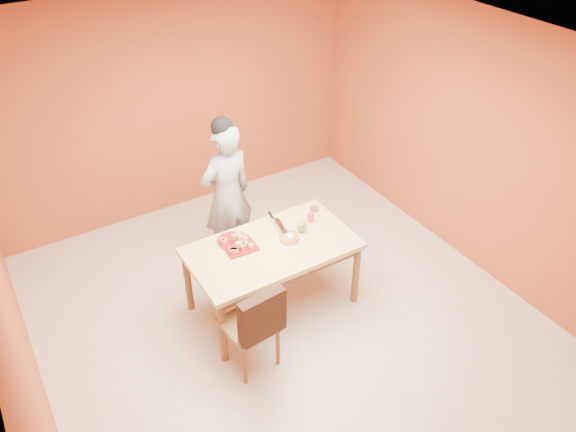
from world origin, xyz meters
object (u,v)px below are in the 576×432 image
egg_ornament (302,226)px  checker_tin (314,209)px  pastry_platter (239,246)px  person (227,196)px  red_dinner_plate (232,241)px  dining_chair (250,323)px  dining_table (272,254)px  magenta_glass (311,217)px  sponge_cake (289,238)px

egg_ornament → checker_tin: (0.31, 0.25, -0.05)m
pastry_platter → person: bearing=71.5°
person → red_dinner_plate: 0.71m
egg_ornament → dining_chair: bearing=-149.8°
person → egg_ornament: (0.38, -0.87, -0.00)m
dining_table → dining_chair: size_ratio=1.65×
person → pastry_platter: 0.80m
magenta_glass → checker_tin: magenta_glass is taller
dining_chair → magenta_glass: (1.08, 0.70, 0.31)m
dining_chair → egg_ornament: dining_chair is taller
person → checker_tin: person is taller
dining_chair → egg_ornament: 1.13m
person → magenta_glass: size_ratio=16.71×
egg_ornament → magenta_glass: (0.17, 0.10, -0.02)m
sponge_cake → egg_ornament: 0.19m
dining_chair → sponge_cake: 0.95m
dining_table → pastry_platter: (-0.27, 0.16, 0.10)m
dining_chair → person: size_ratio=0.58×
dining_table → sponge_cake: bearing=-5.0°
dining_table → dining_chair: (-0.54, -0.55, -0.16)m
dining_table → magenta_glass: magenta_glass is taller
dining_table → magenta_glass: (0.54, 0.15, 0.14)m
red_dinner_plate → sponge_cake: bearing=-30.6°
person → egg_ornament: bearing=106.2°
pastry_platter → sponge_cake: (0.46, -0.17, 0.03)m
red_dinner_plate → egg_ornament: (0.66, -0.23, 0.06)m
dining_chair → magenta_glass: bearing=27.3°
pastry_platter → sponge_cake: sponge_cake is taller
pastry_platter → magenta_glass: (0.81, -0.01, 0.04)m
pastry_platter → checker_tin: 0.96m
person → egg_ornament: size_ratio=12.51×
dining_table → pastry_platter: 0.33m
egg_ornament → magenta_glass: egg_ornament is taller
egg_ornament → pastry_platter: bearing=166.7°
pastry_platter → red_dinner_plate: bearing=102.6°
dining_chair → pastry_platter: (0.27, 0.71, 0.27)m
person → pastry_platter: person is taller
sponge_cake → checker_tin: sponge_cake is taller
red_dinner_plate → egg_ornament: bearing=-19.0°
dining_table → checker_tin: 0.75m
red_dinner_plate → sponge_cake: sponge_cake is taller
dining_table → egg_ornament: egg_ornament is taller
sponge_cake → person: bearing=102.2°
person → dining_chair: bearing=62.8°
person → sponge_cake: 0.95m
dining_table → red_dinner_plate: 0.41m
dining_chair → red_dinner_plate: dining_chair is taller
pastry_platter → magenta_glass: bearing=-0.9°
sponge_cake → magenta_glass: bearing=24.7°
dining_table → person: 0.93m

